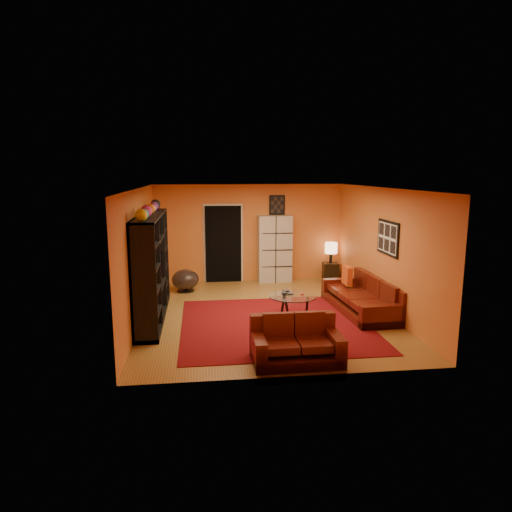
{
  "coord_description": "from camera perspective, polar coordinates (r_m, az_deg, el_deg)",
  "views": [
    {
      "loc": [
        -1.3,
        -9.06,
        2.92
      ],
      "look_at": [
        -0.17,
        0.1,
        1.21
      ],
      "focal_mm": 32.0,
      "sensor_mm": 36.0,
      "label": 1
    }
  ],
  "objects": [
    {
      "name": "coffee_table",
      "position": [
        9.18,
        4.6,
        -5.26
      ],
      "size": [
        0.95,
        0.95,
        0.48
      ],
      "rotation": [
        0.0,
        0.0,
        -0.01
      ],
      "color": "silver",
      "rests_on": "floor"
    },
    {
      "name": "throw_pillow",
      "position": [
        10.44,
        11.32,
        -2.4
      ],
      "size": [
        0.12,
        0.42,
        0.42
      ],
      "primitive_type": "cube",
      "color": "#D34A17",
      "rests_on": "sofa"
    },
    {
      "name": "tv",
      "position": [
        9.37,
        -12.53,
        -1.57
      ],
      "size": [
        0.98,
        0.13,
        0.57
      ],
      "primitive_type": "imported",
      "rotation": [
        0.0,
        0.0,
        1.57
      ],
      "color": "black",
      "rests_on": "entertainment_unit"
    },
    {
      "name": "doorway",
      "position": [
        12.19,
        -4.11,
        1.49
      ],
      "size": [
        0.95,
        0.1,
        2.04
      ],
      "primitive_type": "cube",
      "color": "black",
      "rests_on": "floor"
    },
    {
      "name": "ceiling",
      "position": [
        9.16,
        1.16,
        8.48
      ],
      "size": [
        6.0,
        6.0,
        0.0
      ],
      "primitive_type": "plane",
      "rotation": [
        3.14,
        0.0,
        0.0
      ],
      "color": "white",
      "rests_on": "wall_back"
    },
    {
      "name": "wall_left",
      "position": [
        9.28,
        -14.33,
        0.11
      ],
      "size": [
        0.0,
        6.0,
        6.0
      ],
      "primitive_type": "plane",
      "rotation": [
        1.57,
        0.0,
        1.57
      ],
      "color": "orange",
      "rests_on": "floor"
    },
    {
      "name": "rug",
      "position": [
        8.97,
        2.38,
        -8.49
      ],
      "size": [
        3.6,
        3.6,
        0.01
      ],
      "primitive_type": "cube",
      "color": "#53090E",
      "rests_on": "floor"
    },
    {
      "name": "table_lamp",
      "position": [
        12.38,
        9.37,
        0.93
      ],
      "size": [
        0.33,
        0.33,
        0.55
      ],
      "color": "black",
      "rests_on": "side_table"
    },
    {
      "name": "loveseat",
      "position": [
        7.29,
        4.95,
        -10.73
      ],
      "size": [
        1.38,
        0.83,
        0.85
      ],
      "rotation": [
        0.0,
        0.0,
        1.58
      ],
      "color": "#460F09",
      "rests_on": "rug"
    },
    {
      "name": "floor",
      "position": [
        9.61,
        1.1,
        -7.21
      ],
      "size": [
        6.0,
        6.0,
        0.0
      ],
      "primitive_type": "plane",
      "color": "brown",
      "rests_on": "ground"
    },
    {
      "name": "storage_cabinet",
      "position": [
        12.19,
        2.34,
        0.9
      ],
      "size": [
        0.9,
        0.42,
        1.78
      ],
      "primitive_type": "cube",
      "rotation": [
        0.0,
        0.0,
        0.03
      ],
      "color": "#BDB6AF",
      "rests_on": "floor"
    },
    {
      "name": "sofa",
      "position": [
        9.97,
        13.51,
        -5.15
      ],
      "size": [
        1.11,
        2.44,
        0.85
      ],
      "rotation": [
        0.0,
        0.0,
        0.06
      ],
      "color": "#460F09",
      "rests_on": "rug"
    },
    {
      "name": "wall_back",
      "position": [
        12.24,
        -0.86,
        2.88
      ],
      "size": [
        6.0,
        0.0,
        6.0
      ],
      "primitive_type": "plane",
      "rotation": [
        1.57,
        0.0,
        0.0
      ],
      "color": "orange",
      "rests_on": "floor"
    },
    {
      "name": "wall_front",
      "position": [
        6.41,
        4.94,
        -4.19
      ],
      "size": [
        6.0,
        0.0,
        6.0
      ],
      "primitive_type": "plane",
      "rotation": [
        -1.57,
        0.0,
        0.0
      ],
      "color": "orange",
      "rests_on": "floor"
    },
    {
      "name": "side_table",
      "position": [
        12.5,
        9.28,
        -1.99
      ],
      "size": [
        0.44,
        0.44,
        0.5
      ],
      "primitive_type": "cube",
      "rotation": [
        0.0,
        0.0,
        -0.11
      ],
      "color": "black",
      "rests_on": "floor"
    },
    {
      "name": "wall_art_back",
      "position": [
        12.25,
        2.65,
        6.4
      ],
      "size": [
        0.42,
        0.03,
        0.52
      ],
      "primitive_type": "cube",
      "color": "black",
      "rests_on": "wall_back"
    },
    {
      "name": "wall_art_right",
      "position": [
        9.64,
        16.17,
        2.19
      ],
      "size": [
        0.03,
        1.0,
        0.7
      ],
      "primitive_type": "cube",
      "color": "black",
      "rests_on": "wall_right"
    },
    {
      "name": "wall_right",
      "position": [
        9.96,
        15.52,
        0.74
      ],
      "size": [
        0.0,
        6.0,
        6.0
      ],
      "primitive_type": "plane",
      "rotation": [
        1.57,
        0.0,
        -1.57
      ],
      "color": "orange",
      "rests_on": "floor"
    },
    {
      "name": "bowl_chair",
      "position": [
        11.41,
        -8.83,
        -2.95
      ],
      "size": [
        0.67,
        0.67,
        0.55
      ],
      "color": "black",
      "rests_on": "floor"
    },
    {
      "name": "entertainment_unit",
      "position": [
        9.3,
        -12.89,
        -1.38
      ],
      "size": [
        0.45,
        3.0,
        2.1
      ],
      "primitive_type": "cube",
      "color": "black",
      "rests_on": "floor"
    }
  ]
}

